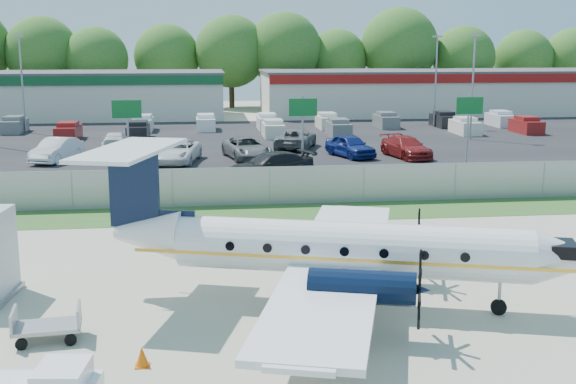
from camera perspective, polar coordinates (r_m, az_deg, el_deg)
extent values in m
plane|color=#B2AD97|center=(24.31, 1.72, -8.15)|extent=(170.00, 170.00, 0.00)
cube|color=#2D561E|center=(35.75, -1.16, -1.69)|extent=(170.00, 4.00, 0.02)
cube|color=black|center=(42.56, -2.10, 0.47)|extent=(170.00, 8.00, 0.02)
cube|color=black|center=(63.25, -3.71, 4.10)|extent=(170.00, 32.00, 0.02)
cube|color=gray|center=(37.49, -1.47, 0.49)|extent=(120.00, 0.02, 1.90)
cube|color=gray|center=(37.31, -1.48, 1.96)|extent=(120.00, 0.06, 0.06)
cube|color=gray|center=(37.68, -1.46, -0.93)|extent=(120.00, 0.06, 0.06)
cube|color=beige|center=(87.27, -20.66, 7.08)|extent=(46.00, 12.00, 5.00)
cube|color=#474749|center=(87.14, -20.78, 8.80)|extent=(46.40, 12.40, 0.24)
cube|color=#0F4723|center=(81.25, -21.76, 8.14)|extent=(46.00, 0.20, 1.00)
cube|color=beige|center=(89.79, 12.39, 7.66)|extent=(44.00, 12.00, 5.00)
cube|color=#474749|center=(89.66, 12.46, 9.33)|extent=(44.40, 12.40, 0.24)
cube|color=maroon|center=(83.95, 13.82, 8.71)|extent=(44.00, 0.20, 1.00)
cylinder|color=gray|center=(46.20, -12.51, 4.20)|extent=(0.14, 0.14, 5.00)
cube|color=#0C5923|center=(45.87, -12.63, 6.41)|extent=(1.80, 0.08, 1.10)
cylinder|color=gray|center=(46.43, 1.16, 4.51)|extent=(0.14, 0.14, 5.00)
cube|color=#0C5923|center=(46.10, 1.20, 6.71)|extent=(1.80, 0.08, 1.10)
cylinder|color=gray|center=(49.18, 14.00, 4.57)|extent=(0.14, 0.14, 5.00)
cube|color=#0C5923|center=(48.87, 14.16, 6.64)|extent=(1.80, 0.08, 1.10)
cylinder|color=gray|center=(65.11, 14.38, 7.95)|extent=(0.18, 0.18, 9.00)
cube|color=gray|center=(65.01, 14.58, 11.91)|extent=(0.90, 0.35, 0.18)
cylinder|color=gray|center=(72.63, -20.25, 7.94)|extent=(0.18, 0.18, 9.00)
cube|color=gray|center=(72.54, -20.50, 11.48)|extent=(0.90, 0.35, 0.18)
cylinder|color=gray|center=(74.51, 11.59, 8.49)|extent=(0.18, 0.18, 9.00)
cube|color=gray|center=(74.43, 11.74, 11.95)|extent=(0.90, 0.35, 0.18)
cylinder|color=white|center=(22.86, 5.00, -4.48)|extent=(11.07, 4.76, 1.68)
cone|color=white|center=(23.29, 21.20, -4.94)|extent=(2.34, 2.16, 1.68)
cone|color=white|center=(24.25, -10.94, -3.28)|extent=(2.68, 2.27, 1.68)
cube|color=black|center=(23.17, 20.83, -4.19)|extent=(1.09, 1.33, 0.40)
cube|color=white|center=(23.04, 3.88, -5.60)|extent=(7.15, 15.72, 0.19)
cylinder|color=black|center=(20.49, 5.87, -7.45)|extent=(3.16, 1.79, 0.97)
cylinder|color=black|center=(25.39, 6.66, -3.71)|extent=(3.16, 1.79, 0.97)
cube|color=black|center=(24.07, -12.06, 0.24)|extent=(1.66, 0.63, 2.56)
cube|color=white|center=(23.89, -12.39, 3.26)|extent=(3.60, 5.86, 0.12)
cylinder|color=gray|center=(23.37, 16.35, -7.97)|extent=(0.11, 0.11, 1.15)
cylinder|color=black|center=(23.48, 16.31, -8.72)|extent=(0.52, 0.29, 0.50)
cylinder|color=black|center=(21.01, 3.10, -10.59)|extent=(0.64, 0.50, 0.57)
cylinder|color=black|center=(25.81, 4.43, -6.34)|extent=(0.64, 0.50, 0.57)
cube|color=white|center=(17.06, -17.41, -13.71)|extent=(1.21, 1.38, 0.49)
cube|color=black|center=(16.94, -15.96, -13.74)|extent=(0.30, 1.08, 0.39)
cube|color=gray|center=(21.73, -18.49, -10.05)|extent=(1.96, 1.30, 0.11)
cube|color=gray|center=(21.74, -20.88, -9.43)|extent=(0.19, 1.11, 0.56)
cube|color=gray|center=(21.56, -16.18, -9.29)|extent=(0.19, 1.11, 0.56)
cylinder|color=black|center=(21.43, -20.33, -11.21)|extent=(0.34, 0.15, 0.33)
cylinder|color=black|center=(22.37, -20.01, -10.22)|extent=(0.34, 0.15, 0.33)
cylinder|color=black|center=(21.29, -16.80, -11.12)|extent=(0.34, 0.15, 0.33)
cylinder|color=black|center=(22.23, -16.65, -10.13)|extent=(0.34, 0.15, 0.33)
cone|color=#D75506|center=(19.54, -11.46, -12.62)|extent=(0.36, 0.36, 0.54)
cube|color=#D75506|center=(19.65, -11.43, -13.30)|extent=(0.38, 0.38, 0.03)
cone|color=#D75506|center=(35.91, -11.16, -1.44)|extent=(0.34, 0.34, 0.51)
cube|color=#D75506|center=(35.97, -11.15, -1.81)|extent=(0.36, 0.36, 0.03)
imported|color=black|center=(44.92, -1.42, 1.04)|extent=(6.15, 4.27, 1.65)
imported|color=silver|center=(54.10, -17.76, 2.29)|extent=(3.21, 5.40, 1.68)
imported|color=silver|center=(51.84, -8.72, 2.33)|extent=(3.66, 6.15, 1.60)
imported|color=#595B5E|center=(52.94, -3.27, 2.64)|extent=(3.75, 6.13, 1.59)
imported|color=navy|center=(53.86, 4.93, 2.76)|extent=(3.52, 5.27, 1.67)
imported|color=maroon|center=(54.15, 9.29, 2.70)|extent=(3.27, 5.69, 1.55)
imported|color=silver|center=(59.45, -13.46, 3.32)|extent=(2.08, 4.75, 1.36)
imported|color=#595B5E|center=(58.13, 0.62, 3.45)|extent=(4.34, 6.45, 1.64)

